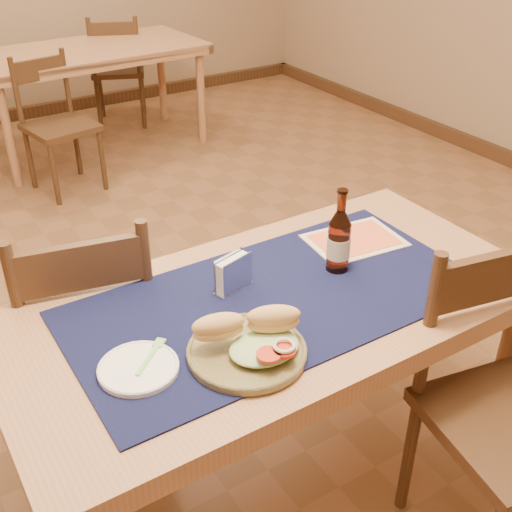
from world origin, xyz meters
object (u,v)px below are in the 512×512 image
chair_main_far (89,330)px  beer_bottle (339,241)px  main_table (274,323)px  sandwich_plate (251,344)px  chair_main_near (507,408)px  napkin_holder (233,274)px  back_table (89,60)px

chair_main_far → beer_bottle: size_ratio=3.51×
main_table → sandwich_plate: 0.28m
chair_main_far → chair_main_near: 1.34m
beer_bottle → napkin_holder: bearing=166.7°
back_table → napkin_holder: size_ratio=12.26×
sandwich_plate → napkin_holder: 0.31m
main_table → beer_bottle: bearing=7.0°
main_table → chair_main_far: (-0.42, 0.49, -0.17)m
main_table → back_table: 3.33m
main_table → back_table: size_ratio=0.98×
napkin_holder → sandwich_plate: bearing=-112.2°
main_table → chair_main_near: (0.46, -0.52, -0.16)m
chair_main_near → napkin_holder: chair_main_near is taller
main_table → napkin_holder: bearing=123.9°
chair_main_near → main_table: bearing=131.8°
chair_main_near → sandwich_plate: (-0.65, 0.34, 0.28)m
sandwich_plate → beer_bottle: 0.50m
chair_main_near → sandwich_plate: chair_main_near is taller
sandwich_plate → chair_main_far: bearing=109.4°
sandwich_plate → napkin_holder: sandwich_plate is taller
back_table → napkin_holder: napkin_holder is taller
sandwich_plate → main_table: bearing=42.6°
napkin_holder → chair_main_far: bearing=132.6°
back_table → sandwich_plate: bearing=-102.8°
chair_main_near → napkin_holder: bearing=130.5°
main_table → napkin_holder: 0.19m
sandwich_plate → chair_main_near: bearing=-27.7°
back_table → sandwich_plate: 3.54m
back_table → chair_main_near: bearing=-92.0°
main_table → sandwich_plate: (-0.19, -0.17, 0.12)m
main_table → back_table: same height
main_table → sandwich_plate: sandwich_plate is taller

